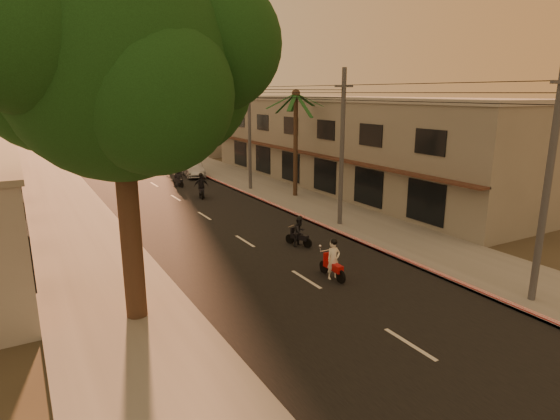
# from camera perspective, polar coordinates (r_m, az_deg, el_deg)

# --- Properties ---
(ground) EXTENTS (160.00, 160.00, 0.00)m
(ground) POSITION_cam_1_polar(r_m,az_deg,el_deg) (18.43, 6.63, -10.52)
(ground) COLOR #383023
(ground) RESTS_ON ground
(road) EXTENTS (10.00, 140.00, 0.02)m
(road) POSITION_cam_1_polar(r_m,az_deg,el_deg) (35.73, -12.59, 1.44)
(road) COLOR black
(road) RESTS_ON ground
(sidewalk_right) EXTENTS (5.00, 140.00, 0.12)m
(sidewalk_right) POSITION_cam_1_polar(r_m,az_deg,el_deg) (38.50, -1.89, 2.75)
(sidewalk_right) COLOR slate
(sidewalk_right) RESTS_ON ground
(sidewalk_left) EXTENTS (5.00, 140.00, 0.12)m
(sidewalk_left) POSITION_cam_1_polar(r_m,az_deg,el_deg) (34.37, -24.60, 0.06)
(sidewalk_left) COLOR slate
(sidewalk_left) RESTS_ON ground
(curb_stripe) EXTENTS (0.20, 60.00, 0.20)m
(curb_stripe) POSITION_cam_1_polar(r_m,az_deg,el_deg) (33.08, -1.53, 0.93)
(curb_stripe) COLOR red
(curb_stripe) RESTS_ON ground
(shophouse_row) EXTENTS (8.80, 34.20, 7.30)m
(shophouse_row) POSITION_cam_1_polar(r_m,az_deg,el_deg) (39.74, 7.79, 8.22)
(shophouse_row) COLOR gray
(shophouse_row) RESTS_ON ground
(distant_tower) EXTENTS (12.10, 12.10, 28.00)m
(distant_tower) POSITION_cam_1_polar(r_m,az_deg,el_deg) (74.42, -9.53, 18.85)
(distant_tower) COLOR #B7B5B2
(distant_tower) RESTS_ON ground
(broadleaf_tree) EXTENTS (9.60, 8.70, 12.10)m
(broadleaf_tree) POSITION_cam_1_polar(r_m,az_deg,el_deg) (15.96, -17.94, 16.41)
(broadleaf_tree) COLOR black
(broadleaf_tree) RESTS_ON ground
(palm_tree) EXTENTS (5.00, 5.00, 8.20)m
(palm_tree) POSITION_cam_1_polar(r_m,az_deg,el_deg) (34.52, 1.95, 13.29)
(palm_tree) COLOR black
(palm_tree) RESTS_ON ground
(utility_poles) EXTENTS (1.20, 48.26, 9.00)m
(utility_poles) POSITION_cam_1_polar(r_m,az_deg,el_deg) (37.18, -3.79, 12.38)
(utility_poles) COLOR #38383A
(utility_poles) RESTS_ON ground
(filler_right) EXTENTS (8.00, 14.00, 6.00)m
(filler_right) POSITION_cam_1_polar(r_m,az_deg,el_deg) (63.35, -7.33, 9.82)
(filler_right) COLOR gray
(filler_right) RESTS_ON ground
(scooter_red) EXTENTS (0.69, 1.83, 1.80)m
(scooter_red) POSITION_cam_1_polar(r_m,az_deg,el_deg) (19.88, 6.49, -6.19)
(scooter_red) COLOR black
(scooter_red) RESTS_ON ground
(scooter_mid_a) EXTENTS (1.13, 1.56, 1.61)m
(scooter_mid_a) POSITION_cam_1_polar(r_m,az_deg,el_deg) (23.88, 2.40, -2.73)
(scooter_mid_a) COLOR black
(scooter_mid_a) RESTS_ON ground
(scooter_mid_b) EXTENTS (1.25, 1.90, 1.90)m
(scooter_mid_b) POSITION_cam_1_polar(r_m,az_deg,el_deg) (35.30, -9.58, 2.84)
(scooter_mid_b) COLOR black
(scooter_mid_b) RESTS_ON ground
(scooter_far_a) EXTENTS (0.94, 1.68, 1.66)m
(scooter_far_a) POSITION_cam_1_polar(r_m,az_deg,el_deg) (39.93, -12.29, 3.86)
(scooter_far_a) COLOR black
(scooter_far_a) RESTS_ON ground
(scooter_far_b) EXTENTS (1.36, 1.60, 1.64)m
(scooter_far_b) POSITION_cam_1_polar(r_m,az_deg,el_deg) (46.88, -13.29, 5.30)
(scooter_far_b) COLOR black
(scooter_far_b) RESTS_ON ground
(parked_car) EXTENTS (2.84, 4.93, 1.48)m
(parked_car) POSITION_cam_1_polar(r_m,az_deg,el_deg) (44.54, -10.58, 4.96)
(parked_car) COLOR #9A9CA1
(parked_car) RESTS_ON ground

